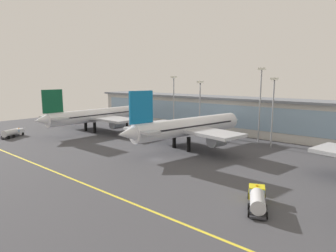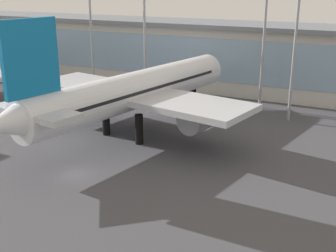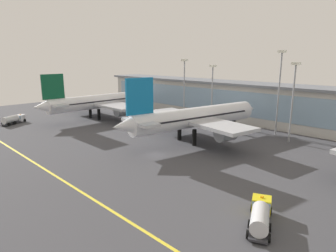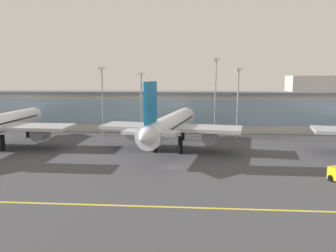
{
  "view_description": "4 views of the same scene",
  "coord_description": "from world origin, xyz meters",
  "px_view_note": "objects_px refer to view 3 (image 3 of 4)",
  "views": [
    {
      "loc": [
        49.69,
        -53.12,
        20.66
      ],
      "look_at": [
        -6.87,
        12.67,
        6.43
      ],
      "focal_mm": 31.37,
      "sensor_mm": 36.0,
      "label": 1
    },
    {
      "loc": [
        30.36,
        -35.63,
        21.01
      ],
      "look_at": [
        7.61,
        8.48,
        4.57
      ],
      "focal_mm": 46.39,
      "sensor_mm": 36.0,
      "label": 2
    },
    {
      "loc": [
        48.35,
        -44.06,
        21.91
      ],
      "look_at": [
        -6.82,
        10.74,
        3.97
      ],
      "focal_mm": 31.82,
      "sensor_mm": 36.0,
      "label": 3
    },
    {
      "loc": [
        4.68,
        -68.66,
        18.53
      ],
      "look_at": [
        -1.82,
        14.39,
        6.39
      ],
      "focal_mm": 36.71,
      "sensor_mm": 36.0,
      "label": 4
    }
  ],
  "objects_px": {
    "airliner_near_right": "(195,118)",
    "apron_light_mast_centre": "(294,90)",
    "apron_light_mast_west": "(184,80)",
    "apron_light_mast_east": "(212,84)",
    "fuel_tanker_truck": "(260,214)",
    "baggage_tug_near": "(14,119)",
    "apron_light_mast_far_east": "(280,81)",
    "airliner_near_left": "(101,102)"
  },
  "relations": [
    {
      "from": "baggage_tug_near",
      "to": "apron_light_mast_west",
      "type": "distance_m",
      "value": 60.12
    },
    {
      "from": "airliner_near_left",
      "to": "apron_light_mast_west",
      "type": "relative_size",
      "value": 2.28
    },
    {
      "from": "apron_light_mast_far_east",
      "to": "fuel_tanker_truck",
      "type": "bearing_deg",
      "value": -66.41
    },
    {
      "from": "airliner_near_left",
      "to": "apron_light_mast_west",
      "type": "distance_m",
      "value": 31.62
    },
    {
      "from": "fuel_tanker_truck",
      "to": "airliner_near_left",
      "type": "bearing_deg",
      "value": 46.71
    },
    {
      "from": "airliner_near_right",
      "to": "apron_light_mast_west",
      "type": "xyz_separation_m",
      "value": [
        -22.68,
        20.62,
        7.8
      ]
    },
    {
      "from": "apron_light_mast_west",
      "to": "apron_light_mast_far_east",
      "type": "distance_m",
      "value": 34.92
    },
    {
      "from": "fuel_tanker_truck",
      "to": "apron_light_mast_east",
      "type": "distance_m",
      "value": 64.54
    },
    {
      "from": "baggage_tug_near",
      "to": "apron_light_mast_far_east",
      "type": "distance_m",
      "value": 85.99
    },
    {
      "from": "airliner_near_left",
      "to": "apron_light_mast_far_east",
      "type": "relative_size",
      "value": 2.04
    },
    {
      "from": "airliner_near_left",
      "to": "apron_light_mast_centre",
      "type": "relative_size",
      "value": 2.35
    },
    {
      "from": "apron_light_mast_west",
      "to": "apron_light_mast_far_east",
      "type": "relative_size",
      "value": 0.89
    },
    {
      "from": "fuel_tanker_truck",
      "to": "apron_light_mast_far_east",
      "type": "height_order",
      "value": "apron_light_mast_far_east"
    },
    {
      "from": "airliner_near_left",
      "to": "apron_light_mast_far_east",
      "type": "xyz_separation_m",
      "value": [
        57.03,
        22.25,
        9.48
      ]
    },
    {
      "from": "airliner_near_right",
      "to": "apron_light_mast_far_east",
      "type": "bearing_deg",
      "value": -19.5
    },
    {
      "from": "baggage_tug_near",
      "to": "apron_light_mast_east",
      "type": "bearing_deg",
      "value": -73.0
    },
    {
      "from": "airliner_near_right",
      "to": "apron_light_mast_centre",
      "type": "height_order",
      "value": "apron_light_mast_centre"
    },
    {
      "from": "airliner_near_left",
      "to": "airliner_near_right",
      "type": "distance_m",
      "value": 44.84
    },
    {
      "from": "apron_light_mast_west",
      "to": "apron_light_mast_far_east",
      "type": "bearing_deg",
      "value": 1.95
    },
    {
      "from": "baggage_tug_near",
      "to": "apron_light_mast_east",
      "type": "xyz_separation_m",
      "value": [
        46.7,
        48.03,
        11.67
      ]
    },
    {
      "from": "airliner_near_right",
      "to": "apron_light_mast_west",
      "type": "distance_m",
      "value": 31.62
    },
    {
      "from": "apron_light_mast_west",
      "to": "apron_light_mast_east",
      "type": "height_order",
      "value": "apron_light_mast_west"
    },
    {
      "from": "apron_light_mast_far_east",
      "to": "apron_light_mast_west",
      "type": "bearing_deg",
      "value": -178.05
    },
    {
      "from": "airliner_near_left",
      "to": "baggage_tug_near",
      "type": "relative_size",
      "value": 5.37
    },
    {
      "from": "airliner_near_left",
      "to": "apron_light_mast_west",
      "type": "xyz_separation_m",
      "value": [
        22.16,
        21.06,
        8.08
      ]
    },
    {
      "from": "apron_light_mast_centre",
      "to": "apron_light_mast_east",
      "type": "xyz_separation_m",
      "value": [
        -28.93,
        4.39,
        -0.68
      ]
    },
    {
      "from": "fuel_tanker_truck",
      "to": "airliner_near_right",
      "type": "bearing_deg",
      "value": 26.8
    },
    {
      "from": "airliner_near_right",
      "to": "airliner_near_left",
      "type": "bearing_deg",
      "value": 100.29
    },
    {
      "from": "baggage_tug_near",
      "to": "apron_light_mast_west",
      "type": "height_order",
      "value": "apron_light_mast_west"
    },
    {
      "from": "baggage_tug_near",
      "to": "apron_light_mast_far_east",
      "type": "relative_size",
      "value": 0.38
    },
    {
      "from": "airliner_near_right",
      "to": "apron_light_mast_centre",
      "type": "bearing_deg",
      "value": -37.98
    },
    {
      "from": "apron_light_mast_far_east",
      "to": "baggage_tug_near",
      "type": "bearing_deg",
      "value": -144.95
    },
    {
      "from": "apron_light_mast_west",
      "to": "apron_light_mast_east",
      "type": "xyz_separation_m",
      "value": [
        12.13,
        0.5,
        -1.01
      ]
    },
    {
      "from": "airliner_near_left",
      "to": "apron_light_mast_centre",
      "type": "xyz_separation_m",
      "value": [
        63.22,
        17.17,
        7.75
      ]
    },
    {
      "from": "apron_light_mast_west",
      "to": "airliner_near_right",
      "type": "bearing_deg",
      "value": -42.28
    },
    {
      "from": "airliner_near_right",
      "to": "apron_light_mast_centre",
      "type": "xyz_separation_m",
      "value": [
        18.38,
        16.73,
        7.47
      ]
    },
    {
      "from": "fuel_tanker_truck",
      "to": "apron_light_mast_east",
      "type": "height_order",
      "value": "apron_light_mast_east"
    },
    {
      "from": "airliner_near_left",
      "to": "fuel_tanker_truck",
      "type": "relative_size",
      "value": 5.3
    },
    {
      "from": "apron_light_mast_centre",
      "to": "apron_light_mast_far_east",
      "type": "bearing_deg",
      "value": 140.59
    },
    {
      "from": "apron_light_mast_east",
      "to": "apron_light_mast_far_east",
      "type": "xyz_separation_m",
      "value": [
        22.74,
        0.69,
        2.41
      ]
    },
    {
      "from": "apron_light_mast_west",
      "to": "apron_light_mast_centre",
      "type": "xyz_separation_m",
      "value": [
        41.05,
        -3.89,
        -0.33
      ]
    },
    {
      "from": "apron_light_mast_far_east",
      "to": "apron_light_mast_east",
      "type": "bearing_deg",
      "value": -178.27
    }
  ]
}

